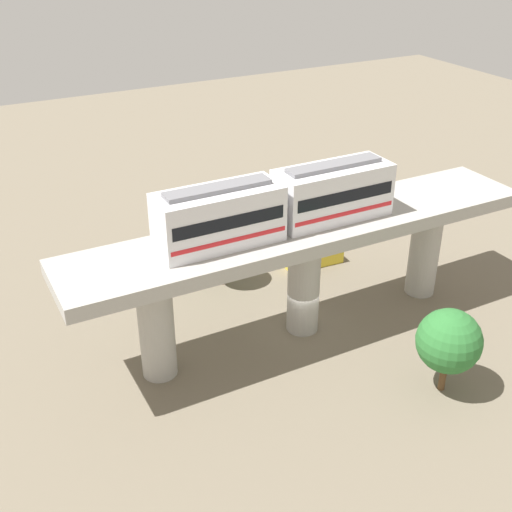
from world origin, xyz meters
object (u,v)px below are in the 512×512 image
train (278,204)px  parked_car_yellow (312,254)px  tree_near_viaduct (221,241)px  parked_car_orange (160,254)px  tree_mid_lot (449,341)px

train → parked_car_yellow: train is taller
tree_near_viaduct → train: bearing=1.6°
parked_car_orange → tree_mid_lot: tree_mid_lot is taller
train → tree_mid_lot: size_ratio=2.83×
parked_car_orange → tree_near_viaduct: bearing=42.7°
parked_car_orange → tree_near_viaduct: size_ratio=0.95×
parked_car_yellow → tree_near_viaduct: 7.35m
tree_mid_lot → parked_car_orange: bearing=-157.3°
parked_car_orange → tree_mid_lot: size_ratio=0.94×
parked_car_yellow → tree_mid_lot: (14.86, -1.29, 2.35)m
train → tree_near_viaduct: train is taller
tree_mid_lot → train: bearing=-146.6°
train → tree_near_viaduct: (-7.02, -0.19, -5.39)m
parked_car_orange → tree_mid_lot: (19.92, 8.34, 2.35)m
parked_car_orange → tree_mid_lot: bearing=35.1°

